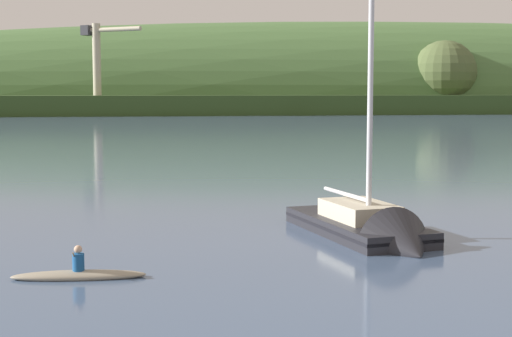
# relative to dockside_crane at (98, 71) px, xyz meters

# --- Properties ---
(far_shoreline_hill) EXTENTS (573.25, 89.31, 45.96)m
(far_shoreline_hill) POSITION_rel_dockside_crane_xyz_m (84.19, 30.70, -8.81)
(far_shoreline_hill) COLOR #314A21
(far_shoreline_hill) RESTS_ON ground
(dockside_crane) EXTENTS (11.96, 9.67, 18.59)m
(dockside_crane) POSITION_rel_dockside_crane_xyz_m (0.00, 0.00, 0.00)
(dockside_crane) COLOR #4C4C51
(dockside_crane) RESTS_ON ground
(sailboat_midwater_white) EXTENTS (3.66, 7.99, 12.02)m
(sailboat_midwater_white) POSITION_rel_dockside_crane_xyz_m (8.86, -136.22, -8.81)
(sailboat_midwater_white) COLOR #232328
(sailboat_midwater_white) RESTS_ON ground
(canoe_with_paddler) EXTENTS (3.69, 1.51, 1.02)m
(canoe_with_paddler) POSITION_rel_dockside_crane_xyz_m (-0.81, -139.79, -8.91)
(canoe_with_paddler) COLOR gray
(canoe_with_paddler) RESTS_ON ground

